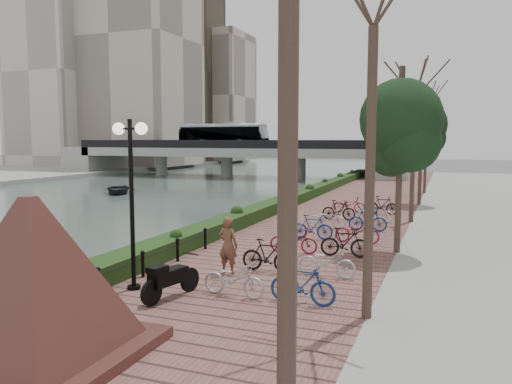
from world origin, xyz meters
The scene contains 14 objects.
ground centered at (0.00, 0.00, 0.00)m, with size 220.00×220.00×0.00m, color #59595B.
river_water centered at (-15.00, 25.00, 0.01)m, with size 30.00×130.00×0.02m, color #495B53.
promenade centered at (4.00, 17.50, 0.25)m, with size 8.00×75.00×0.50m, color brown.
hedge centered at (0.60, 20.00, 0.80)m, with size 1.10×56.00×0.60m, color #1D3814.
chain_fence centered at (1.40, 2.00, 0.85)m, with size 0.10×14.10×0.70m.
granite_monument centered at (2.66, -2.34, 2.02)m, with size 5.76×5.76×3.00m.
lamppost centered at (1.84, 1.92, 3.79)m, with size 1.02×0.32×4.53m.
motorcycle centered at (3.18, 1.60, 1.03)m, with size 0.53×1.69×1.06m, color black, non-canonical shape.
pedestrian centered at (3.56, 4.25, 1.36)m, with size 0.63×0.41×1.72m, color brown.
bicycle_parking centered at (5.49, 10.21, 0.97)m, with size 2.40×17.32×1.00m.
street_trees centered at (8.00, 12.68, 3.69)m, with size 3.20×37.12×6.80m.
bridge centered at (-15.10, 45.00, 3.37)m, with size 36.00×10.77×6.50m.
boat centered at (-15.76, 24.94, 0.42)m, with size 2.73×3.82×0.79m, color black.
far_buildings centered at (-41.66, 65.91, 16.12)m, with size 35.00×38.00×38.00m.
Camera 1 is at (9.59, -9.06, 4.51)m, focal length 35.00 mm.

